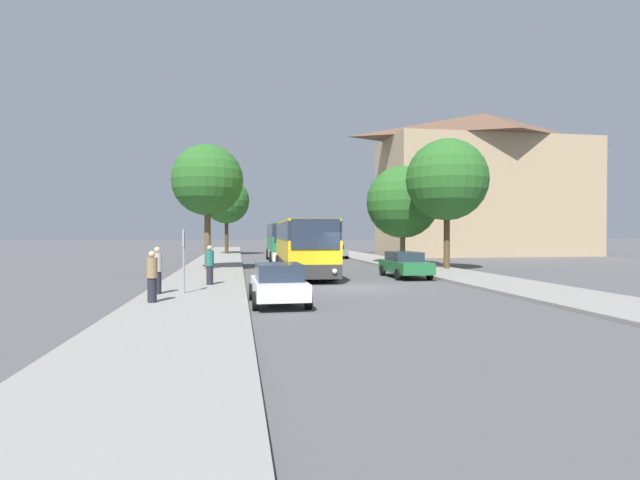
# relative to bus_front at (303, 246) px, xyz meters

# --- Properties ---
(ground_plane) EXTENTS (300.00, 300.00, 0.00)m
(ground_plane) POSITION_rel_bus_front_xyz_m (1.53, -6.90, -1.71)
(ground_plane) COLOR #4C4C4F
(ground_plane) RESTS_ON ground
(sidewalk_left) EXTENTS (4.00, 120.00, 0.15)m
(sidewalk_left) POSITION_rel_bus_front_xyz_m (-5.47, -6.90, -1.63)
(sidewalk_left) COLOR gray
(sidewalk_left) RESTS_ON ground_plane
(sidewalk_right) EXTENTS (4.00, 120.00, 0.15)m
(sidewalk_right) POSITION_rel_bus_front_xyz_m (8.53, -6.90, -1.63)
(sidewalk_right) COLOR gray
(sidewalk_right) RESTS_ON ground_plane
(building_right_background) EXTENTS (21.99, 10.18, 15.61)m
(building_right_background) POSITION_rel_bus_front_xyz_m (23.01, 22.08, 6.10)
(building_right_background) COLOR tan
(building_right_background) RESTS_ON ground_plane
(bus_front) EXTENTS (3.14, 12.06, 3.18)m
(bus_front) POSITION_rel_bus_front_xyz_m (0.00, 0.00, 0.00)
(bus_front) COLOR #2D2D2D
(bus_front) RESTS_ON ground_plane
(bus_middle) EXTENTS (2.84, 10.53, 3.24)m
(bus_middle) POSITION_rel_bus_front_xyz_m (0.11, 14.01, 0.03)
(bus_middle) COLOR silver
(bus_middle) RESTS_ON ground_plane
(parked_car_left_curb) EXTENTS (1.97, 4.07, 1.43)m
(parked_car_left_curb) POSITION_rel_bus_front_xyz_m (-2.42, -11.91, -0.96)
(parked_car_left_curb) COLOR silver
(parked_car_left_curb) RESTS_ON ground_plane
(parked_car_right_near) EXTENTS (1.94, 4.50, 1.43)m
(parked_car_right_near) POSITION_rel_bus_front_xyz_m (5.32, -2.75, -0.95)
(parked_car_right_near) COLOR #236B38
(parked_car_right_near) RESTS_ON ground_plane
(parked_car_right_far) EXTENTS (2.15, 4.73, 1.30)m
(parked_car_right_far) POSITION_rel_bus_front_xyz_m (5.44, 18.58, -1.01)
(parked_car_right_far) COLOR slate
(parked_car_right_far) RESTS_ON ground_plane
(bus_stop_sign) EXTENTS (0.08, 0.45, 2.48)m
(bus_stop_sign) POSITION_rel_bus_front_xyz_m (-5.87, -9.31, -0.02)
(bus_stop_sign) COLOR gray
(bus_stop_sign) RESTS_ON sidewalk_left
(pedestrian_waiting_near) EXTENTS (0.36, 0.36, 1.73)m
(pedestrian_waiting_near) POSITION_rel_bus_front_xyz_m (-6.66, -11.75, -0.68)
(pedestrian_waiting_near) COLOR #23232D
(pedestrian_waiting_near) RESTS_ON sidewalk_left
(pedestrian_waiting_far) EXTENTS (0.36, 0.36, 1.80)m
(pedestrian_waiting_far) POSITION_rel_bus_front_xyz_m (-6.85, -9.39, -0.64)
(pedestrian_waiting_far) COLOR #23232D
(pedestrian_waiting_far) RESTS_ON sidewalk_left
(pedestrian_walking_back) EXTENTS (0.36, 0.36, 1.77)m
(pedestrian_walking_back) POSITION_rel_bus_front_xyz_m (-5.06, -6.25, -0.66)
(pedestrian_walking_back) COLOR #23232D
(pedestrian_walking_back) RESTS_ON sidewalk_left
(tree_left_near) EXTENTS (4.58, 4.58, 8.02)m
(tree_left_near) POSITION_rel_bus_front_xyz_m (-5.72, 3.66, 4.15)
(tree_left_near) COLOR brown
(tree_left_near) RESTS_ON sidewalk_left
(tree_left_far) EXTENTS (5.08, 5.08, 8.43)m
(tree_left_far) POSITION_rel_bus_front_xyz_m (-5.03, 27.40, 4.32)
(tree_left_far) COLOR #47331E
(tree_left_far) RESTS_ON sidewalk_left
(tree_right_near) EXTENTS (5.53, 5.53, 7.46)m
(tree_right_near) POSITION_rel_bus_front_xyz_m (8.66, 7.42, 3.13)
(tree_right_near) COLOR brown
(tree_right_near) RESTS_ON sidewalk_right
(tree_right_mid) EXTENTS (5.34, 5.34, 8.49)m
(tree_right_mid) POSITION_rel_bus_front_xyz_m (9.73, 1.71, 4.25)
(tree_right_mid) COLOR #513D23
(tree_right_mid) RESTS_ON sidewalk_right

